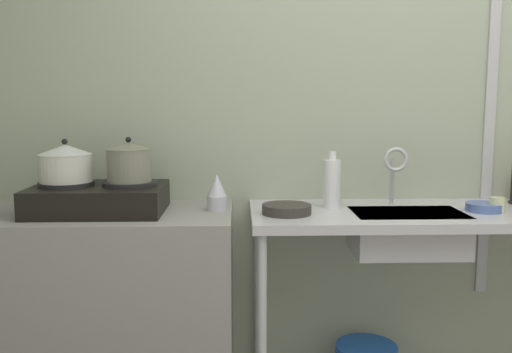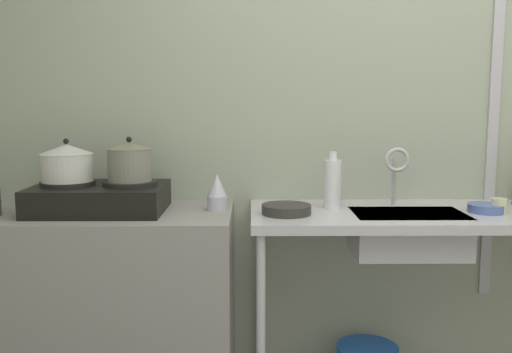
% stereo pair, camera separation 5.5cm
% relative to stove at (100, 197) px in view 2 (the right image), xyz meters
% --- Properties ---
extents(wall_back, '(4.94, 0.10, 2.78)m').
position_rel_stove_xyz_m(wall_back, '(1.31, 0.34, 0.44)').
color(wall_back, '#9EA790').
rests_on(wall_back, ground).
extents(wall_metal_strip, '(0.05, 0.01, 2.23)m').
position_rel_stove_xyz_m(wall_metal_strip, '(1.80, 0.28, 0.58)').
color(wall_metal_strip, '#BAB8BE').
extents(counter_concrete, '(1.25, 0.57, 0.89)m').
position_rel_stove_xyz_m(counter_concrete, '(-0.06, -0.00, -0.51)').
color(counter_concrete, gray).
rests_on(counter_concrete, ground).
extents(counter_sink, '(1.56, 0.57, 0.89)m').
position_rel_stove_xyz_m(counter_sink, '(1.43, -0.00, -0.13)').
color(counter_sink, '#BAB8BE').
rests_on(counter_sink, ground).
extents(stove, '(0.56, 0.40, 0.13)m').
position_rel_stove_xyz_m(stove, '(0.00, 0.00, 0.00)').
color(stove, black).
rests_on(stove, counter_concrete).
extents(pot_on_left_burner, '(0.22, 0.22, 0.18)m').
position_rel_stove_xyz_m(pot_on_left_burner, '(-0.13, -0.00, 0.15)').
color(pot_on_left_burner, silver).
rests_on(pot_on_left_burner, stove).
extents(pot_on_right_burner, '(0.19, 0.19, 0.19)m').
position_rel_stove_xyz_m(pot_on_right_burner, '(0.13, -0.00, 0.15)').
color(pot_on_right_burner, slate).
rests_on(pot_on_right_burner, stove).
extents(percolator, '(0.09, 0.09, 0.16)m').
position_rel_stove_xyz_m(percolator, '(0.50, 0.03, 0.02)').
color(percolator, silver).
rests_on(percolator, counter_concrete).
extents(sink_basin, '(0.47, 0.30, 0.18)m').
position_rel_stove_xyz_m(sink_basin, '(1.32, -0.04, -0.15)').
color(sink_basin, '#BAB8BE').
rests_on(sink_basin, counter_sink).
extents(faucet, '(0.11, 0.07, 0.27)m').
position_rel_stove_xyz_m(faucet, '(1.30, 0.10, 0.12)').
color(faucet, '#BAB8BE').
rests_on(faucet, counter_sink).
extents(frying_pan, '(0.21, 0.21, 0.04)m').
position_rel_stove_xyz_m(frying_pan, '(0.80, -0.06, -0.04)').
color(frying_pan, '#312D2A').
rests_on(frying_pan, counter_sink).
extents(cup_by_rack, '(0.07, 0.07, 0.06)m').
position_rel_stove_xyz_m(cup_by_rack, '(1.70, -0.06, -0.03)').
color(cup_by_rack, beige).
rests_on(cup_by_rack, counter_sink).
extents(small_bowl_on_drainboard, '(0.15, 0.15, 0.04)m').
position_rel_stove_xyz_m(small_bowl_on_drainboard, '(1.66, -0.03, -0.04)').
color(small_bowl_on_drainboard, '#4D65AA').
rests_on(small_bowl_on_drainboard, counter_sink).
extents(bottle_by_sink, '(0.08, 0.08, 0.25)m').
position_rel_stove_xyz_m(bottle_by_sink, '(1.01, 0.07, 0.05)').
color(bottle_by_sink, silver).
rests_on(bottle_by_sink, counter_sink).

